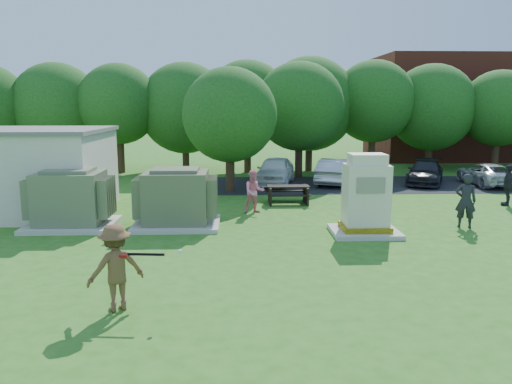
{
  "coord_description": "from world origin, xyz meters",
  "views": [
    {
      "loc": [
        -0.62,
        -12.9,
        4.28
      ],
      "look_at": [
        0.0,
        4.0,
        1.3
      ],
      "focal_mm": 35.0,
      "sensor_mm": 36.0,
      "label": 1
    }
  ],
  "objects_px": {
    "batter": "(116,268)",
    "transformer_left": "(71,200)",
    "car_silver_a": "(335,171)",
    "car_silver_b": "(487,174)",
    "car_dark": "(425,172)",
    "transformer_right": "(176,199)",
    "generator_cabinet": "(366,199)",
    "person_by_generator": "(466,201)",
    "picnic_table": "(288,192)",
    "person_walking_right": "(508,185)",
    "person_at_picnic": "(254,192)",
    "car_white": "(275,171)"
  },
  "relations": [
    {
      "from": "batter",
      "to": "person_at_picnic",
      "type": "height_order",
      "value": "batter"
    },
    {
      "from": "batter",
      "to": "person_at_picnic",
      "type": "relative_size",
      "value": 1.08
    },
    {
      "from": "transformer_left",
      "to": "picnic_table",
      "type": "relative_size",
      "value": 1.64
    },
    {
      "from": "picnic_table",
      "to": "car_white",
      "type": "xyz_separation_m",
      "value": [
        -0.17,
        5.31,
        0.26
      ]
    },
    {
      "from": "transformer_left",
      "to": "car_silver_b",
      "type": "xyz_separation_m",
      "value": [
        19.23,
        8.59,
        -0.39
      ]
    },
    {
      "from": "transformer_right",
      "to": "transformer_left",
      "type": "bearing_deg",
      "value": 180.0
    },
    {
      "from": "car_silver_a",
      "to": "person_by_generator",
      "type": "bearing_deg",
      "value": 126.33
    },
    {
      "from": "transformer_right",
      "to": "person_walking_right",
      "type": "bearing_deg",
      "value": 13.04
    },
    {
      "from": "car_silver_a",
      "to": "car_dark",
      "type": "distance_m",
      "value": 4.93
    },
    {
      "from": "person_by_generator",
      "to": "person_walking_right",
      "type": "xyz_separation_m",
      "value": [
        3.56,
        3.77,
        -0.08
      ]
    },
    {
      "from": "batter",
      "to": "person_walking_right",
      "type": "xyz_separation_m",
      "value": [
        14.07,
        10.51,
        -0.04
      ]
    },
    {
      "from": "car_white",
      "to": "transformer_left",
      "type": "bearing_deg",
      "value": -117.36
    },
    {
      "from": "transformer_left",
      "to": "transformer_right",
      "type": "xyz_separation_m",
      "value": [
        3.7,
        0.0,
        0.0
      ]
    },
    {
      "from": "transformer_left",
      "to": "car_white",
      "type": "bearing_deg",
      "value": 49.63
    },
    {
      "from": "picnic_table",
      "to": "car_white",
      "type": "distance_m",
      "value": 5.32
    },
    {
      "from": "generator_cabinet",
      "to": "picnic_table",
      "type": "bearing_deg",
      "value": 111.01
    },
    {
      "from": "picnic_table",
      "to": "person_by_generator",
      "type": "height_order",
      "value": "person_by_generator"
    },
    {
      "from": "transformer_left",
      "to": "car_dark",
      "type": "xyz_separation_m",
      "value": [
        16.1,
        9.19,
        -0.34
      ]
    },
    {
      "from": "generator_cabinet",
      "to": "picnic_table",
      "type": "height_order",
      "value": "generator_cabinet"
    },
    {
      "from": "picnic_table",
      "to": "batter",
      "type": "relative_size",
      "value": 0.99
    },
    {
      "from": "batter",
      "to": "car_dark",
      "type": "xyz_separation_m",
      "value": [
        12.78,
        16.54,
        -0.3
      ]
    },
    {
      "from": "person_at_picnic",
      "to": "person_walking_right",
      "type": "xyz_separation_m",
      "value": [
        10.87,
        1.08,
        0.02
      ]
    },
    {
      "from": "transformer_left",
      "to": "batter",
      "type": "height_order",
      "value": "transformer_left"
    },
    {
      "from": "person_by_generator",
      "to": "car_silver_a",
      "type": "distance_m",
      "value": 10.28
    },
    {
      "from": "batter",
      "to": "transformer_left",
      "type": "bearing_deg",
      "value": -94.47
    },
    {
      "from": "car_white",
      "to": "car_dark",
      "type": "relative_size",
      "value": 1.01
    },
    {
      "from": "car_white",
      "to": "car_dark",
      "type": "height_order",
      "value": "car_white"
    },
    {
      "from": "person_by_generator",
      "to": "person_walking_right",
      "type": "height_order",
      "value": "person_by_generator"
    },
    {
      "from": "person_by_generator",
      "to": "car_silver_b",
      "type": "xyz_separation_m",
      "value": [
        5.4,
        9.19,
        -0.37
      ]
    },
    {
      "from": "generator_cabinet",
      "to": "picnic_table",
      "type": "distance_m",
      "value": 5.74
    },
    {
      "from": "generator_cabinet",
      "to": "car_dark",
      "type": "distance_m",
      "value": 12.14
    },
    {
      "from": "transformer_left",
      "to": "generator_cabinet",
      "type": "bearing_deg",
      "value": -7.61
    },
    {
      "from": "generator_cabinet",
      "to": "person_walking_right",
      "type": "xyz_separation_m",
      "value": [
        7.28,
        4.52,
        -0.3
      ]
    },
    {
      "from": "batter",
      "to": "transformer_right",
      "type": "bearing_deg",
      "value": -121.77
    },
    {
      "from": "car_white",
      "to": "car_silver_a",
      "type": "bearing_deg",
      "value": 13.8
    },
    {
      "from": "transformer_left",
      "to": "car_dark",
      "type": "height_order",
      "value": "transformer_left"
    },
    {
      "from": "transformer_left",
      "to": "car_dark",
      "type": "relative_size",
      "value": 0.69
    },
    {
      "from": "generator_cabinet",
      "to": "person_walking_right",
      "type": "height_order",
      "value": "generator_cabinet"
    },
    {
      "from": "person_at_picnic",
      "to": "car_silver_a",
      "type": "distance_m",
      "value": 8.6
    },
    {
      "from": "person_by_generator",
      "to": "car_silver_b",
      "type": "height_order",
      "value": "person_by_generator"
    },
    {
      "from": "car_silver_a",
      "to": "car_silver_b",
      "type": "bearing_deg",
      "value": -163.88
    },
    {
      "from": "car_silver_a",
      "to": "person_at_picnic",
      "type": "bearing_deg",
      "value": 78.59
    },
    {
      "from": "generator_cabinet",
      "to": "person_walking_right",
      "type": "relative_size",
      "value": 1.53
    },
    {
      "from": "generator_cabinet",
      "to": "car_silver_b",
      "type": "xyz_separation_m",
      "value": [
        9.12,
        9.94,
        -0.59
      ]
    },
    {
      "from": "person_walking_right",
      "to": "transformer_right",
      "type": "bearing_deg",
      "value": -53.86
    },
    {
      "from": "person_by_generator",
      "to": "car_silver_a",
      "type": "bearing_deg",
      "value": -56.5
    },
    {
      "from": "person_walking_right",
      "to": "car_dark",
      "type": "xyz_separation_m",
      "value": [
        -1.29,
        6.02,
        -0.25
      ]
    },
    {
      "from": "generator_cabinet",
      "to": "person_at_picnic",
      "type": "relative_size",
      "value": 1.57
    },
    {
      "from": "generator_cabinet",
      "to": "car_silver_a",
      "type": "bearing_deg",
      "value": 84.27
    },
    {
      "from": "batter",
      "to": "generator_cabinet",
      "type": "bearing_deg",
      "value": -167.37
    }
  ]
}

